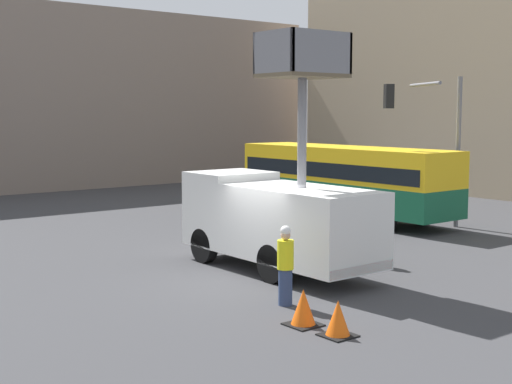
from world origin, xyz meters
name	(u,v)px	position (x,y,z in m)	size (l,w,h in m)	color
ground_plane	(254,280)	(0.00, 0.00, 0.00)	(120.00, 120.00, 0.00)	#38383A
utility_truck	(277,215)	(1.18, 0.47, 1.57)	(2.23, 6.38, 6.42)	silver
city_bus	(344,176)	(9.65, 6.36, 1.77)	(2.54, 10.32, 2.98)	#145638
traffic_light_pole	(433,126)	(10.62, 2.68, 3.86)	(2.75, 2.51, 5.73)	slate
road_worker_near_truck	(285,265)	(-0.92, -2.36, 0.92)	(0.38, 0.38, 1.84)	navy
road_worker_directing	(365,232)	(3.83, -0.34, 0.93)	(0.38, 0.38, 1.86)	navy
traffic_cone_mid_road	(338,319)	(-1.57, -4.74, 0.34)	(0.63, 0.63, 0.72)	black
traffic_cone_far_side	(303,308)	(-1.63, -3.78, 0.36)	(0.67, 0.67, 0.76)	black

